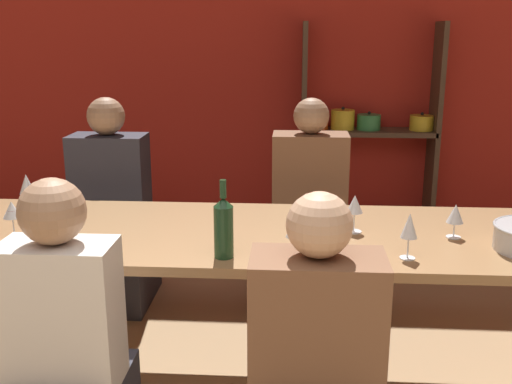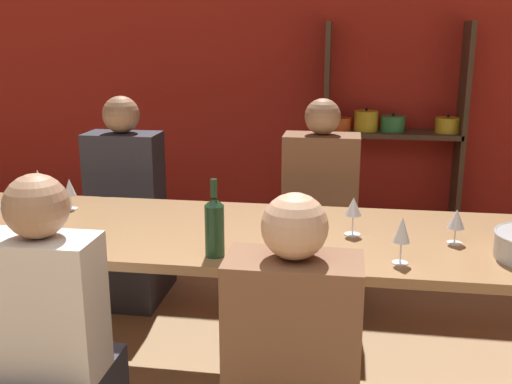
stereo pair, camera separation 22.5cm
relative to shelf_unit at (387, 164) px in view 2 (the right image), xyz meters
name	(u,v)px [view 2 (the right image)]	position (x,y,z in m)	size (l,w,h in m)	color
wall_back_red	(288,61)	(-0.77, 0.20, 0.74)	(8.80, 0.06, 2.70)	red
shelf_unit	(387,164)	(0.00, 0.00, 0.00)	(1.01, 0.30, 1.64)	#4C3828
dining_table	(253,246)	(-0.70, -2.04, 0.04)	(3.05, 0.87, 0.72)	olive
wine_bottle_green	(215,226)	(-0.79, -2.36, 0.24)	(0.08, 0.08, 0.31)	#19381E
wine_glass_red_a	(17,205)	(-1.70, -2.20, 0.23)	(0.07, 0.07, 0.16)	white
wine_glass_red_b	(46,190)	(-1.72, -1.91, 0.22)	(0.07, 0.07, 0.16)	white
wine_glass_white_a	(402,231)	(-0.09, -2.33, 0.24)	(0.06, 0.06, 0.18)	white
wine_glass_red_c	(70,189)	(-1.63, -1.84, 0.22)	(0.07, 0.07, 0.15)	white
wine_glass_empty_b	(456,220)	(0.15, -2.07, 0.22)	(0.07, 0.07, 0.15)	white
wine_glass_white_b	(38,181)	(-1.81, -1.81, 0.24)	(0.07, 0.07, 0.18)	white
wine_glass_white_c	(353,208)	(-0.27, -2.02, 0.23)	(0.07, 0.07, 0.17)	white
wine_glass_white_d	(287,228)	(-0.52, -2.30, 0.22)	(0.07, 0.07, 0.16)	white
person_near_a	(53,377)	(-1.27, -2.80, -0.19)	(0.36, 0.45, 1.14)	#2D2D38
person_far_a	(319,235)	(-0.44, -1.24, -0.17)	(0.42, 0.52, 1.22)	#2D2D38
person_far_b	(128,226)	(-1.58, -1.25, -0.17)	(0.43, 0.53, 1.22)	#2D2D38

